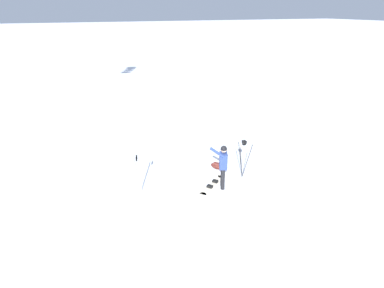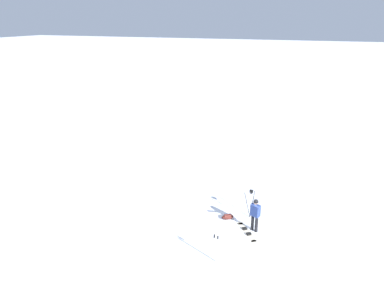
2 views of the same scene
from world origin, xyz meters
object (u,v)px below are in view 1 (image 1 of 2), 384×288
at_px(snowboarder, 223,163).
at_px(gear_bag_large, 218,166).
at_px(ski_poles, 137,168).
at_px(camera_tripod, 244,152).
at_px(snowboard, 212,185).

relative_size(snowboarder, gear_bag_large, 2.48).
bearing_deg(gear_bag_large, ski_poles, -173.41).
relative_size(gear_bag_large, camera_tripod, 0.45).
bearing_deg(ski_poles, snowboard, -15.87).
bearing_deg(ski_poles, snowboarder, -19.68).
bearing_deg(camera_tripod, snowboarder, -158.97).
height_order(snowboarder, snowboard, snowboarder).
distance_m(snowboarder, gear_bag_large, 1.71).
height_order(snowboard, gear_bag_large, gear_bag_large).
bearing_deg(ski_poles, gear_bag_large, 6.59).
relative_size(gear_bag_large, ski_poles, 0.51).
height_order(snowboarder, gear_bag_large, snowboarder).
distance_m(snowboard, ski_poles, 2.78).
height_order(snowboard, camera_tripod, camera_tripod).
relative_size(snowboarder, ski_poles, 1.25).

